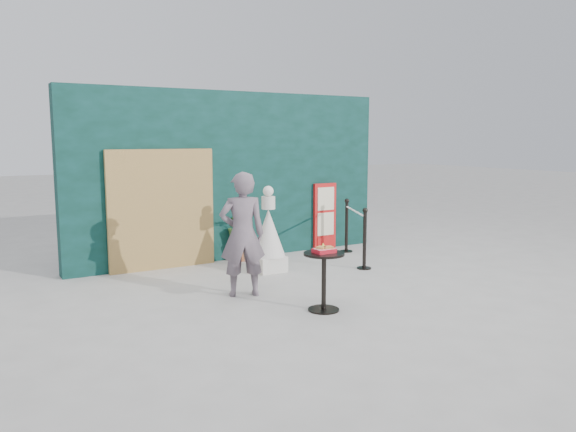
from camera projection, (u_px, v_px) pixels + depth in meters
The scene contains 10 objects.
ground at pixel (333, 299), 7.67m from camera, with size 60.00×60.00×0.00m, color #ADAAA5.
back_wall at pixel (233, 176), 10.14m from camera, with size 6.00×0.30×3.00m, color black.
bamboo_fence at pixel (162, 210), 9.32m from camera, with size 1.80×0.08×2.00m, color tan.
woman at pixel (242, 234), 7.72m from camera, with size 0.63×0.41×1.73m, color slate.
menu_board at pixel (325, 216), 11.06m from camera, with size 0.50×0.07×1.30m.
statue at pixel (268, 237), 9.18m from camera, with size 0.55×0.55×1.41m.
cafe_table at pixel (324, 272), 7.09m from camera, with size 0.52×0.52×0.75m.
food_basket at pixel (324, 250), 7.05m from camera, with size 0.26×0.19×0.11m.
planter at pixel (239, 230), 10.02m from camera, with size 0.55×0.47×0.93m.
stanchion_barrier at pixel (355, 233), 10.07m from camera, with size 0.84×1.54×1.03m.
Camera 1 is at (-4.36, -6.06, 2.18)m, focal length 35.00 mm.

